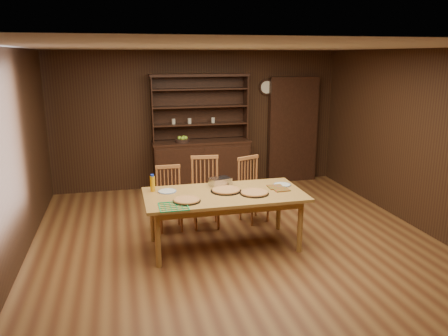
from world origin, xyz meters
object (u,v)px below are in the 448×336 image
object	(u,v)px
chair_center	(205,189)
juice_bottle	(153,183)
china_hutch	(201,158)
dining_table	(224,198)
chair_left	(169,196)
chair_right	(251,187)

from	to	relation	value
chair_center	juice_bottle	distance (m)	1.01
china_hutch	chair_center	world-z (taller)	china_hutch
dining_table	chair_center	xyz separation A→B (m)	(-0.09, 0.82, -0.12)
dining_table	juice_bottle	bearing A→B (deg)	161.47
chair_left	juice_bottle	world-z (taller)	juice_bottle
china_hutch	chair_left	xyz separation A→B (m)	(-0.83, -1.86, -0.10)
juice_bottle	chair_left	bearing A→B (deg)	62.58
dining_table	chair_left	bearing A→B (deg)	127.37
china_hutch	juice_bottle	size ratio (longest dim) A/B	9.31
dining_table	chair_center	distance (m)	0.84
chair_center	juice_bottle	size ratio (longest dim) A/B	4.52
china_hutch	chair_center	size ratio (longest dim) A/B	2.06
juice_bottle	chair_center	bearing A→B (deg)	32.65
china_hutch	chair_right	xyz separation A→B (m)	(0.45, -1.81, -0.07)
china_hutch	juice_bottle	distance (m)	2.64
china_hutch	dining_table	world-z (taller)	china_hutch
chair_left	chair_center	bearing A→B (deg)	-0.24
china_hutch	chair_center	xyz separation A→B (m)	(-0.29, -1.86, -0.04)
dining_table	chair_right	bearing A→B (deg)	53.58
chair_left	juice_bottle	bearing A→B (deg)	-117.40
dining_table	chair_center	bearing A→B (deg)	96.18
chair_left	juice_bottle	xyz separation A→B (m)	(-0.27, -0.52, 0.36)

